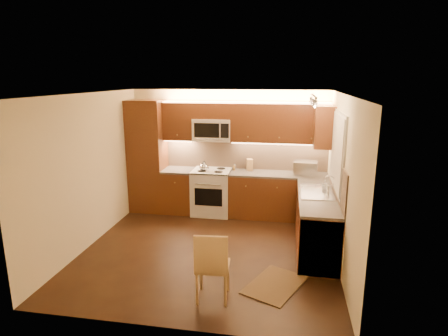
% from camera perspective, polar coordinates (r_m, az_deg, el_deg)
% --- Properties ---
extents(floor, '(4.00, 4.00, 0.01)m').
position_cam_1_polar(floor, '(6.28, -2.26, -12.29)').
color(floor, black).
rests_on(floor, ground).
extents(ceiling, '(4.00, 4.00, 0.01)m').
position_cam_1_polar(ceiling, '(5.65, -2.50, 11.15)').
color(ceiling, beige).
rests_on(ceiling, ground).
extents(wall_back, '(4.00, 0.01, 2.50)m').
position_cam_1_polar(wall_back, '(7.76, 0.73, 2.54)').
color(wall_back, beige).
rests_on(wall_back, ground).
extents(wall_front, '(4.00, 0.01, 2.50)m').
position_cam_1_polar(wall_front, '(4.01, -8.45, -8.43)').
color(wall_front, beige).
rests_on(wall_front, ground).
extents(wall_left, '(0.01, 4.00, 2.50)m').
position_cam_1_polar(wall_left, '(6.55, -19.73, -0.36)').
color(wall_left, beige).
rests_on(wall_left, ground).
extents(wall_right, '(0.01, 4.00, 2.50)m').
position_cam_1_polar(wall_right, '(5.77, 17.44, -2.01)').
color(wall_right, beige).
rests_on(wall_right, ground).
extents(pantry, '(0.70, 0.60, 2.30)m').
position_cam_1_polar(pantry, '(7.92, -11.49, 1.76)').
color(pantry, '#461A0F').
rests_on(pantry, floor).
extents(base_cab_back_left, '(0.62, 0.60, 0.86)m').
position_cam_1_polar(base_cab_back_left, '(7.89, -6.76, -3.51)').
color(base_cab_back_left, '#461A0F').
rests_on(base_cab_back_left, floor).
extents(counter_back_left, '(0.62, 0.60, 0.04)m').
position_cam_1_polar(counter_back_left, '(7.77, -6.85, -0.34)').
color(counter_back_left, '#353130').
rests_on(counter_back_left, base_cab_back_left).
extents(base_cab_back_right, '(1.92, 0.60, 0.86)m').
position_cam_1_polar(base_cab_back_right, '(7.58, 8.16, -4.27)').
color(base_cab_back_right, '#461A0F').
rests_on(base_cab_back_right, floor).
extents(counter_back_right, '(1.92, 0.60, 0.04)m').
position_cam_1_polar(counter_back_right, '(7.46, 8.27, -0.98)').
color(counter_back_right, '#353130').
rests_on(counter_back_right, base_cab_back_right).
extents(base_cab_right, '(0.60, 2.00, 0.86)m').
position_cam_1_polar(base_cab_right, '(6.37, 13.76, -8.06)').
color(base_cab_right, '#461A0F').
rests_on(base_cab_right, floor).
extents(counter_right, '(0.60, 2.00, 0.04)m').
position_cam_1_polar(counter_right, '(6.23, 14.00, -4.21)').
color(counter_right, '#353130').
rests_on(counter_right, base_cab_right).
extents(dishwasher, '(0.58, 0.60, 0.84)m').
position_cam_1_polar(dishwasher, '(5.73, 14.21, -10.63)').
color(dishwasher, silver).
rests_on(dishwasher, floor).
extents(backsplash_back, '(3.30, 0.02, 0.60)m').
position_cam_1_polar(backsplash_back, '(7.71, 3.29, 2.07)').
color(backsplash_back, tan).
rests_on(backsplash_back, wall_back).
extents(backsplash_right, '(0.02, 2.00, 0.60)m').
position_cam_1_polar(backsplash_right, '(6.17, 16.85, -1.46)').
color(backsplash_right, tan).
rests_on(backsplash_right, wall_right).
extents(upper_cab_back_left, '(0.62, 0.35, 0.75)m').
position_cam_1_polar(upper_cab_back_left, '(7.71, -6.80, 7.07)').
color(upper_cab_back_left, '#461A0F').
rests_on(upper_cab_back_left, wall_back).
extents(upper_cab_back_right, '(1.92, 0.35, 0.75)m').
position_cam_1_polar(upper_cab_back_right, '(7.40, 8.57, 6.74)').
color(upper_cab_back_right, '#461A0F').
rests_on(upper_cab_back_right, wall_back).
extents(upper_cab_bridge, '(0.76, 0.35, 0.31)m').
position_cam_1_polar(upper_cab_bridge, '(7.52, -1.74, 8.68)').
color(upper_cab_bridge, '#461A0F').
rests_on(upper_cab_bridge, wall_back).
extents(upper_cab_right_corner, '(0.35, 0.50, 0.75)m').
position_cam_1_polar(upper_cab_right_corner, '(7.00, 14.95, 6.05)').
color(upper_cab_right_corner, '#461A0F').
rests_on(upper_cab_right_corner, wall_right).
extents(stove, '(0.76, 0.65, 0.92)m').
position_cam_1_polar(stove, '(7.70, -1.88, -3.64)').
color(stove, silver).
rests_on(stove, floor).
extents(microwave, '(0.76, 0.38, 0.44)m').
position_cam_1_polar(microwave, '(7.55, -1.74, 5.84)').
color(microwave, silver).
rests_on(microwave, wall_back).
extents(window_frame, '(0.03, 1.44, 1.24)m').
position_cam_1_polar(window_frame, '(6.23, 16.90, 2.45)').
color(window_frame, silver).
rests_on(window_frame, wall_right).
extents(window_blinds, '(0.02, 1.36, 1.16)m').
position_cam_1_polar(window_blinds, '(6.22, 16.72, 2.46)').
color(window_blinds, silver).
rests_on(window_blinds, wall_right).
extents(sink, '(0.52, 0.86, 0.15)m').
position_cam_1_polar(sink, '(6.34, 13.96, -2.98)').
color(sink, silver).
rests_on(sink, counter_right).
extents(faucet, '(0.20, 0.04, 0.30)m').
position_cam_1_polar(faucet, '(6.34, 15.62, -2.39)').
color(faucet, silver).
rests_on(faucet, counter_right).
extents(track_light_bar, '(0.04, 1.20, 0.03)m').
position_cam_1_polar(track_light_bar, '(5.94, 13.42, 10.53)').
color(track_light_bar, silver).
rests_on(track_light_bar, ceiling).
extents(kettle, '(0.22, 0.22, 0.21)m').
position_cam_1_polar(kettle, '(7.48, -3.09, 0.32)').
color(kettle, silver).
rests_on(kettle, stove).
extents(toaster_oven, '(0.48, 0.38, 0.26)m').
position_cam_1_polar(toaster_oven, '(7.43, 12.26, -0.00)').
color(toaster_oven, silver).
rests_on(toaster_oven, counter_back_right).
extents(knife_block, '(0.15, 0.19, 0.23)m').
position_cam_1_polar(knife_block, '(7.62, 3.91, 0.51)').
color(knife_block, olive).
rests_on(knife_block, counter_back_right).
extents(spice_jar_a, '(0.06, 0.06, 0.10)m').
position_cam_1_polar(spice_jar_a, '(7.74, 1.68, 0.25)').
color(spice_jar_a, silver).
rests_on(spice_jar_a, counter_back_right).
extents(spice_jar_b, '(0.05, 0.05, 0.09)m').
position_cam_1_polar(spice_jar_b, '(7.75, 1.68, 0.20)').
color(spice_jar_b, olive).
rests_on(spice_jar_b, counter_back_right).
extents(spice_jar_c, '(0.04, 0.04, 0.10)m').
position_cam_1_polar(spice_jar_c, '(7.63, 1.56, 0.03)').
color(spice_jar_c, silver).
rests_on(spice_jar_c, counter_back_right).
extents(spice_jar_d, '(0.05, 0.05, 0.10)m').
position_cam_1_polar(spice_jar_d, '(7.62, 1.54, 0.02)').
color(spice_jar_d, olive).
rests_on(spice_jar_d, counter_back_right).
extents(soap_bottle, '(0.09, 0.09, 0.17)m').
position_cam_1_polar(soap_bottle, '(6.52, 15.04, -2.51)').
color(soap_bottle, silver).
rests_on(soap_bottle, counter_right).
extents(rug, '(0.92, 1.06, 0.01)m').
position_cam_1_polar(rug, '(5.37, 7.72, -17.14)').
color(rug, black).
rests_on(rug, floor).
extents(dining_chair, '(0.44, 0.44, 0.93)m').
position_cam_1_polar(dining_chair, '(4.86, -1.72, -14.40)').
color(dining_chair, olive).
rests_on(dining_chair, floor).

